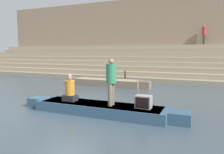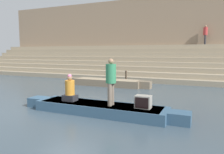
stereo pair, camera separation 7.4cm
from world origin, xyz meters
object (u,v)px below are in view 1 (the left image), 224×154
tv_set (143,102)px  person_rowing (70,90)px  mooring_post (125,77)px  person_on_steps (204,33)px  person_standing (111,79)px  rowboat_main (100,108)px  moored_boat_shore (107,82)px

tv_set → person_rowing: bearing=174.2°
tv_set → mooring_post: (-3.64, 8.27, -0.14)m
mooring_post → person_on_steps: size_ratio=0.56×
person_standing → tv_set: (1.20, 0.07, -0.76)m
rowboat_main → person_standing: bearing=-7.3°
person_standing → person_rowing: person_standing is taller
person_rowing → person_on_steps: 15.15m
person_standing → rowboat_main: bearing=177.4°
person_rowing → moored_boat_shore: 6.63m
rowboat_main → person_rowing: (-1.32, -0.02, 0.60)m
person_standing → person_on_steps: size_ratio=1.02×
person_rowing → moored_boat_shore: bearing=96.9°
tv_set → person_on_steps: size_ratio=0.32×
person_rowing → mooring_post: size_ratio=1.15×
rowboat_main → person_rowing: 1.45m
mooring_post → person_standing: bearing=-73.7°
person_standing → tv_set: person_standing is taller
tv_set → person_on_steps: bearing=76.6°
tv_set → moored_boat_shore: tv_set is taller
rowboat_main → moored_boat_shore: size_ratio=1.07×
rowboat_main → person_standing: 1.27m
person_rowing → moored_boat_shore: person_rowing is taller
moored_boat_shore → person_on_steps: bearing=51.1°
moored_boat_shore → person_on_steps: size_ratio=3.68×
rowboat_main → tv_set: 1.75m
person_rowing → tv_set: 3.03m
moored_boat_shore → tv_set: bearing=-55.9°
rowboat_main → person_on_steps: size_ratio=3.93×
person_on_steps → person_rowing: bearing=7.0°
person_standing → moored_boat_shore: bearing=119.7°
person_standing → tv_set: size_ratio=3.15×
person_on_steps → rowboat_main: bearing=12.0°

